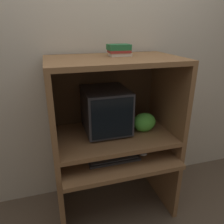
% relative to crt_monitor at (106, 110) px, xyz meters
% --- Properties ---
extents(wall_back, '(6.00, 0.06, 2.60)m').
position_rel_crt_monitor_xyz_m(wall_back, '(0.05, 0.32, 0.30)').
color(wall_back, beige).
rests_on(wall_back, ground_plane).
extents(desk_base, '(1.04, 0.72, 0.64)m').
position_rel_crt_monitor_xyz_m(desk_base, '(0.05, -0.12, -0.58)').
color(desk_base, brown).
rests_on(desk_base, ground_plane).
extents(desk_monitor_shelf, '(1.04, 0.64, 0.16)m').
position_rel_crt_monitor_xyz_m(desk_monitor_shelf, '(0.05, -0.07, -0.23)').
color(desk_monitor_shelf, brown).
rests_on(desk_monitor_shelf, desk_base).
extents(hutch_upper, '(1.04, 0.64, 0.65)m').
position_rel_crt_monitor_xyz_m(hutch_upper, '(0.05, -0.03, 0.23)').
color(hutch_upper, brown).
rests_on(hutch_upper, desk_monitor_shelf).
extents(crt_monitor, '(0.37, 0.42, 0.38)m').
position_rel_crt_monitor_xyz_m(crt_monitor, '(0.00, 0.00, 0.00)').
color(crt_monitor, '#333338').
rests_on(crt_monitor, desk_monitor_shelf).
extents(keyboard, '(0.43, 0.17, 0.03)m').
position_rel_crt_monitor_xyz_m(keyboard, '(0.00, -0.22, -0.35)').
color(keyboard, '#2D2D30').
rests_on(keyboard, desk_base).
extents(mouse, '(0.06, 0.04, 0.03)m').
position_rel_crt_monitor_xyz_m(mouse, '(0.27, -0.24, -0.35)').
color(mouse, '#B7B7B7').
rests_on(mouse, desk_base).
extents(snack_bag, '(0.20, 0.15, 0.17)m').
position_rel_crt_monitor_xyz_m(snack_bag, '(0.32, -0.09, -0.11)').
color(snack_bag, green).
rests_on(snack_bag, desk_monitor_shelf).
extents(book_stack, '(0.18, 0.13, 0.09)m').
position_rel_crt_monitor_xyz_m(book_stack, '(0.12, 0.01, 0.50)').
color(book_stack, beige).
rests_on(book_stack, hutch_upper).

